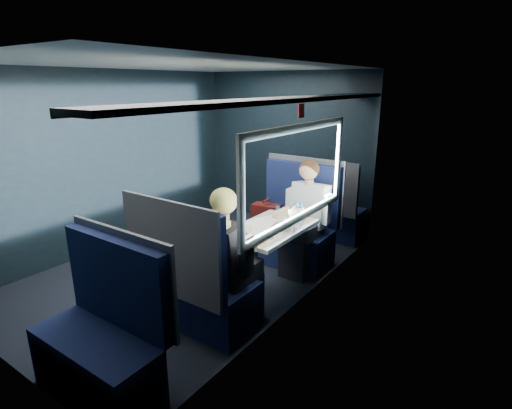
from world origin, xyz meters
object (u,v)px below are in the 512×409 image
Objects in this scene: seat_bay_far at (195,285)px; bottle_small at (301,216)px; man at (305,212)px; woman at (228,253)px; laptop at (289,222)px; cup at (303,214)px; table at (267,234)px; seat_row_front at (326,210)px; seat_row_back at (104,338)px; seat_bay_near at (292,228)px.

seat_bay_far reaches higher than bottle_small.
man is 1.41m from woman.
laptop is 0.36m from cup.
seat_row_front reaches higher than table.
man and woman have the same top height.
seat_row_back is at bearing -95.80° from table.
woman is 5.71× the size of bottle_small.
seat_row_front is 1.69m from bottle_small.
man is (0.25, -1.10, 0.31)m from seat_row_front.
seat_row_back is (0.02, -2.66, -0.01)m from seat_bay_near.
laptop is at bearing -62.50° from seat_bay_near.
man is at bearing 80.97° from seat_bay_far.
seat_bay_far is at bearing -89.51° from seat_bay_near.
man is 14.89× the size of cup.
bottle_small is (0.19, 0.93, 0.11)m from woman.
seat_row_back is 2.12m from bottle_small.
bottle_small is (0.44, 1.10, 0.43)m from seat_bay_far.
seat_row_front and seat_row_back have the same top height.
seat_bay_near reaches higher than laptop.
woman reaches higher than seat_bay_near.
seat_bay_near is at bearing 99.55° from woman.
laptop is (0.39, 1.88, 0.40)m from seat_row_back.
seat_row_back is at bearing -99.06° from cup.
seat_bay_far is 2.67m from seat_row_front.
table is at bearing -138.63° from bottle_small.
seat_row_front is at bearing 104.73° from cup.
table is at bearing -77.19° from seat_bay_near.
table is 0.86× the size of seat_row_front.
cup is (0.11, -0.26, 0.07)m from man.
bottle_small is at bearing 68.21° from seat_bay_far.
cup is (-0.04, 0.36, -0.02)m from laptop.
laptop is at bearing -83.93° from cup.
laptop is at bearing 67.58° from seat_bay_far.
woman reaches higher than table.
table is 0.27m from laptop.
seat_row_back is 2.53m from man.
cup is at bearing -75.27° from seat_row_front.
seat_row_back is (0.00, -0.92, -0.00)m from seat_bay_far.
seat_bay_far reaches higher than seat_row_back.
seat_bay_near is 0.95× the size of man.
seat_bay_near reaches higher than table.
woman is at bearing -84.55° from table.
seat_bay_far is 0.95× the size of woman.
seat_bay_near is 2.66m from seat_row_back.
man is at bearing 103.19° from laptop.
woman is (0.25, 1.09, 0.32)m from seat_row_back.
cup is (0.36, -1.36, 0.37)m from seat_row_front.
man is at bearing 84.28° from seat_row_back.
table is 0.79× the size of seat_bay_near.
woman is 1.15m from cup.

